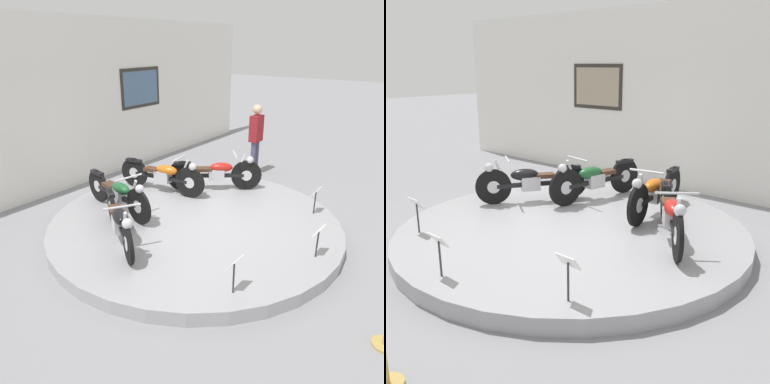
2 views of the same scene
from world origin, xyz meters
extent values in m
plane|color=gray|center=(0.00, 0.00, 0.00)|extent=(60.00, 60.00, 0.00)
cylinder|color=#99999E|center=(0.00, 0.00, 0.10)|extent=(5.10, 5.10, 0.21)
cube|color=white|center=(0.00, 3.60, 1.84)|extent=(14.00, 0.20, 3.69)
cube|color=#2D2823|center=(2.40, 3.49, 2.03)|extent=(1.40, 0.02, 1.00)
cube|color=slate|center=(2.40, 3.48, 2.03)|extent=(1.24, 0.02, 0.84)
cylinder|color=black|center=(-1.73, -0.09, 0.51)|extent=(0.37, 0.54, 0.61)
cylinder|color=silver|center=(-1.73, -0.09, 0.51)|extent=(0.17, 0.21, 0.21)
cylinder|color=black|center=(-1.00, 1.04, 0.51)|extent=(0.37, 0.54, 0.61)
cylinder|color=silver|center=(-1.00, 1.04, 0.51)|extent=(0.17, 0.21, 0.21)
cube|color=black|center=(-1.36, 0.48, 0.51)|extent=(0.73, 1.08, 0.07)
cube|color=silver|center=(-1.38, 0.44, 0.53)|extent=(0.34, 0.38, 0.24)
ellipsoid|color=black|center=(-1.44, 0.36, 0.69)|extent=(0.44, 0.52, 0.20)
cube|color=#472D1E|center=(-1.24, 0.66, 0.65)|extent=(0.34, 0.38, 0.07)
cube|color=black|center=(-1.00, 1.04, 0.77)|extent=(0.28, 0.36, 0.06)
cylinder|color=silver|center=(-1.65, 0.03, 0.71)|extent=(0.17, 0.23, 0.54)
cylinder|color=silver|center=(-1.59, 0.12, 0.97)|extent=(0.47, 0.32, 0.03)
sphere|color=silver|center=(-1.76, -0.14, 0.85)|extent=(0.15, 0.15, 0.15)
cylinder|color=black|center=(-0.74, 0.65, 0.53)|extent=(0.17, 0.64, 0.64)
cylinder|color=silver|center=(-0.74, 0.65, 0.53)|extent=(0.11, 0.23, 0.22)
cylinder|color=black|center=(-0.49, 1.97, 0.53)|extent=(0.17, 0.64, 0.64)
cylinder|color=silver|center=(-0.49, 1.97, 0.53)|extent=(0.11, 0.23, 0.22)
cube|color=black|center=(-0.62, 1.31, 0.53)|extent=(0.30, 1.23, 0.07)
cube|color=silver|center=(-0.62, 1.27, 0.55)|extent=(0.26, 0.35, 0.24)
ellipsoid|color=#1E562D|center=(-0.64, 1.17, 0.71)|extent=(0.31, 0.51, 0.20)
cube|color=#472D1E|center=(-0.58, 1.53, 0.67)|extent=(0.26, 0.35, 0.07)
cube|color=black|center=(-0.49, 1.97, 0.80)|extent=(0.17, 0.37, 0.06)
cylinder|color=silver|center=(-0.71, 0.79, 0.73)|extent=(0.09, 0.25, 0.54)
cylinder|color=silver|center=(-0.69, 0.90, 0.99)|extent=(0.54, 0.13, 0.03)
sphere|color=silver|center=(-0.75, 0.59, 0.87)|extent=(0.15, 0.15, 0.15)
cylinder|color=black|center=(0.72, 0.64, 0.53)|extent=(0.15, 0.64, 0.64)
cylinder|color=silver|center=(0.72, 0.64, 0.53)|extent=(0.10, 0.23, 0.22)
cylinder|color=black|center=(0.51, 1.98, 0.53)|extent=(0.15, 0.64, 0.64)
cylinder|color=silver|center=(0.51, 1.98, 0.53)|extent=(0.10, 0.23, 0.22)
cube|color=black|center=(0.62, 1.31, 0.53)|extent=(0.26, 1.24, 0.07)
cube|color=silver|center=(0.62, 1.27, 0.55)|extent=(0.25, 0.35, 0.24)
ellipsoid|color=#D16619|center=(0.64, 1.17, 0.71)|extent=(0.29, 0.51, 0.20)
cube|color=#472D1E|center=(0.58, 1.53, 0.67)|extent=(0.25, 0.35, 0.07)
cube|color=black|center=(0.51, 1.98, 0.80)|extent=(0.15, 0.37, 0.06)
cylinder|color=silver|center=(0.70, 0.79, 0.73)|extent=(0.08, 0.25, 0.54)
cylinder|color=silver|center=(0.68, 0.90, 0.99)|extent=(0.54, 0.12, 0.03)
sphere|color=silver|center=(0.73, 0.58, 0.87)|extent=(0.15, 0.15, 0.15)
cylinder|color=black|center=(1.77, -0.06, 0.53)|extent=(0.43, 0.54, 0.64)
cylinder|color=silver|center=(1.77, -0.06, 0.53)|extent=(0.19, 0.22, 0.22)
cylinder|color=black|center=(0.95, 1.01, 0.53)|extent=(0.43, 0.54, 0.64)
cylinder|color=silver|center=(0.95, 1.01, 0.53)|extent=(0.19, 0.22, 0.22)
cube|color=black|center=(1.36, 0.48, 0.53)|extent=(0.81, 1.03, 0.07)
cube|color=silver|center=(1.39, 0.44, 0.55)|extent=(0.35, 0.38, 0.24)
ellipsoid|color=red|center=(1.45, 0.37, 0.71)|extent=(0.47, 0.51, 0.20)
cube|color=#472D1E|center=(1.23, 0.65, 0.67)|extent=(0.35, 0.38, 0.07)
cube|color=black|center=(0.95, 1.01, 0.80)|extent=(0.30, 0.35, 0.06)
cylinder|color=silver|center=(1.68, 0.06, 0.73)|extent=(0.19, 0.23, 0.54)
cylinder|color=silver|center=(1.62, 0.14, 0.99)|extent=(0.45, 0.35, 0.03)
sphere|color=silver|center=(1.81, -0.11, 0.87)|extent=(0.15, 0.15, 0.15)
cylinder|color=#333338|center=(-1.45, -1.65, 0.42)|extent=(0.02, 0.02, 0.42)
cube|color=white|center=(-1.45, -1.65, 0.64)|extent=(0.26, 0.11, 0.15)
cylinder|color=#333338|center=(0.00, -2.20, 0.42)|extent=(0.02, 0.02, 0.42)
cube|color=white|center=(0.00, -2.20, 0.64)|extent=(0.26, 0.11, 0.15)
cylinder|color=#333338|center=(1.45, -1.65, 0.42)|extent=(0.02, 0.02, 0.42)
cube|color=white|center=(1.45, -1.65, 0.64)|extent=(0.26, 0.11, 0.15)
cylinder|color=#4C4C6B|center=(3.27, 0.56, 0.42)|extent=(0.13, 0.13, 0.85)
cylinder|color=#4C4C6B|center=(3.43, 0.56, 0.42)|extent=(0.13, 0.13, 0.85)
cube|color=maroon|center=(3.35, 0.56, 1.17)|extent=(0.36, 0.22, 0.64)
sphere|color=beige|center=(3.35, 0.56, 1.63)|extent=(0.23, 0.23, 0.23)
cylinder|color=tan|center=(-1.03, -3.37, 0.01)|extent=(0.28, 0.28, 0.03)
camera|label=1|loc=(-4.90, -3.55, 3.16)|focal=35.00mm
camera|label=2|loc=(4.23, -4.63, 2.52)|focal=42.00mm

